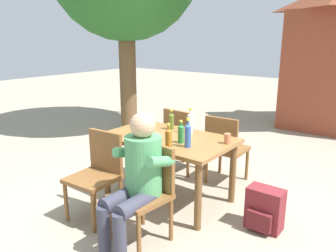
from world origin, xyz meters
TOP-DOWN VIEW (x-y plane):
  - ground_plane at (0.00, 0.00)m, footprint 24.00×24.00m
  - dining_table at (0.00, 0.00)m, footprint 1.41×0.86m
  - chair_near_right at (0.33, -0.73)m, footprint 0.49×0.49m
  - chair_near_left at (-0.32, -0.73)m, footprint 0.47×0.47m
  - chair_far_right at (0.32, 0.73)m, footprint 0.45×0.45m
  - chair_far_left at (-0.32, 0.73)m, footprint 0.47×0.47m
  - person_in_white_shirt at (0.32, -0.84)m, footprint 0.47×0.62m
  - bottle_clear at (0.12, 0.25)m, footprint 0.06×0.06m
  - bottle_olive at (-0.15, 0.26)m, footprint 0.06×0.06m
  - bottle_blue at (0.37, -0.16)m, footprint 0.06×0.06m
  - bottle_amber at (0.28, -0.35)m, footprint 0.06×0.06m
  - bottle_green at (0.24, -0.09)m, footprint 0.06×0.06m
  - cup_glass at (-0.43, 0.07)m, footprint 0.08×0.08m
  - cup_terracotta at (0.63, 0.17)m, footprint 0.07×0.07m
  - backpack_by_near_side at (1.12, 0.04)m, footprint 0.33×0.26m
  - lamp_post at (-3.26, 2.93)m, footprint 0.56×0.20m

SIDE VIEW (x-z plane):
  - ground_plane at x=0.00m, z-range 0.00..0.00m
  - backpack_by_near_side at x=1.12m, z-range -0.01..0.40m
  - chair_near_right at x=0.33m, z-range 0.05..0.92m
  - chair_near_left at x=-0.32m, z-range 0.05..0.92m
  - chair_far_right at x=0.32m, z-range 0.05..0.92m
  - chair_far_left at x=-0.32m, z-range 0.05..0.92m
  - dining_table at x=0.00m, z-range 0.26..0.99m
  - person_in_white_shirt at x=0.32m, z-range 0.07..1.25m
  - cup_terracotta at x=0.63m, z-range 0.73..0.83m
  - cup_glass at x=-0.43m, z-range 0.73..0.84m
  - bottle_green at x=0.24m, z-range 0.71..0.95m
  - bottle_olive at x=-0.15m, z-range 0.71..0.95m
  - bottle_amber at x=0.28m, z-range 0.71..0.98m
  - bottle_clear at x=0.12m, z-range 0.71..1.00m
  - bottle_blue at x=0.37m, z-range 0.71..1.00m
  - lamp_post at x=-3.26m, z-range 0.57..3.21m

